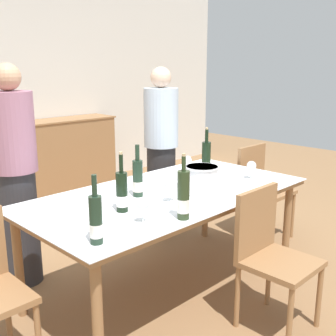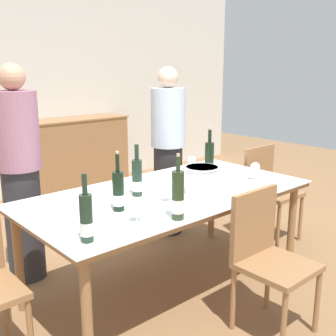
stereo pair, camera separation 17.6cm
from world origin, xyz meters
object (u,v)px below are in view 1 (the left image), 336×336
object	(u,v)px
wine_bottle_4	(96,220)
wine_glass_2	(143,205)
chair_right_end	(260,184)
person_guest_left	(161,153)
wine_glass_0	(251,166)
dining_table	(168,200)
wine_bottle_0	(138,179)
person_host	(16,178)
sideboard_cabinet	(65,155)
wine_glass_1	(171,186)
ice_bucket	(202,179)
wine_bottle_2	(183,197)
wine_bottle_3	(122,193)
wine_bottle_1	(206,161)
chair_near_front	(269,249)
wine_glass_3	(188,161)

from	to	relation	value
wine_bottle_4	wine_glass_2	bearing A→B (deg)	7.50
chair_right_end	person_guest_left	distance (m)	1.01
wine_glass_0	chair_right_end	world-z (taller)	wine_glass_0
dining_table	wine_bottle_0	world-z (taller)	wine_bottle_0
wine_bottle_0	wine_glass_0	xyz separation A→B (m)	(0.95, -0.29, -0.03)
person_host	sideboard_cabinet	bearing A→B (deg)	50.43
wine_bottle_4	chair_right_end	world-z (taller)	wine_bottle_4
wine_glass_1	dining_table	bearing A→B (deg)	50.48
wine_glass_1	wine_bottle_4	bearing A→B (deg)	-165.07
ice_bucket	person_host	world-z (taller)	person_host
wine_bottle_2	person_host	world-z (taller)	person_host
sideboard_cabinet	wine_bottle_4	xyz separation A→B (m)	(-1.73, -3.13, 0.40)
dining_table	person_host	size ratio (longest dim) A/B	1.26
wine_bottle_0	wine_bottle_3	xyz separation A→B (m)	(-0.28, -0.17, -0.00)
dining_table	wine_bottle_4	bearing A→B (deg)	-157.47
wine_bottle_0	wine_glass_0	distance (m)	1.00
wine_bottle_1	wine_bottle_4	distance (m)	1.45
wine_glass_0	person_guest_left	xyz separation A→B (m)	(-0.00, 1.04, -0.04)
wine_bottle_4	person_host	size ratio (longest dim) A/B	0.22
wine_glass_0	wine_glass_2	distance (m)	1.27
chair_right_end	chair_near_front	xyz separation A→B (m)	(-1.20, -0.85, -0.01)
wine_bottle_3	chair_near_front	xyz separation A→B (m)	(0.64, -0.68, -0.36)
wine_bottle_4	chair_near_front	bearing A→B (deg)	-20.94
ice_bucket	wine_glass_3	bearing A→B (deg)	51.91
wine_bottle_3	wine_bottle_4	distance (m)	0.49
wine_glass_1	wine_bottle_3	bearing A→B (deg)	166.31
wine_bottle_0	wine_bottle_1	xyz separation A→B (m)	(0.71, -0.02, 0.02)
wine_bottle_2	chair_near_front	xyz separation A→B (m)	(0.46, -0.32, -0.38)
wine_bottle_1	person_guest_left	size ratio (longest dim) A/B	0.25
person_guest_left	wine_glass_1	bearing A→B (deg)	-131.24
wine_glass_0	person_host	xyz separation A→B (m)	(-1.46, 1.08, -0.02)
wine_bottle_2	chair_right_end	xyz separation A→B (m)	(1.66, 0.53, -0.37)
wine_bottle_0	wine_glass_2	distance (m)	0.51
chair_right_end	wine_glass_3	bearing A→B (deg)	165.13
wine_glass_0	person_guest_left	world-z (taller)	person_guest_left
wine_glass_2	person_guest_left	xyz separation A→B (m)	(1.26, 1.15, -0.05)
dining_table	wine_bottle_3	distance (m)	0.53
chair_near_front	wine_bottle_3	bearing A→B (deg)	132.99
wine_bottle_1	chair_near_front	world-z (taller)	wine_bottle_1
wine_bottle_0	wine_glass_3	distance (m)	0.78
wine_glass_1	person_host	xyz separation A→B (m)	(-0.59, 1.04, -0.03)
person_host	person_guest_left	size ratio (longest dim) A/B	1.02
wine_glass_3	wine_bottle_0	bearing A→B (deg)	-163.98
wine_bottle_3	wine_bottle_4	size ratio (longest dim) A/B	1.04
wine_bottle_0	wine_glass_2	xyz separation A→B (m)	(-0.31, -0.40, -0.02)
wine_glass_3	chair_right_end	distance (m)	0.90
wine_glass_0	dining_table	bearing A→B (deg)	163.89
wine_bottle_1	person_host	xyz separation A→B (m)	(-1.22, 0.81, -0.06)
wine_bottle_3	wine_bottle_4	world-z (taller)	wine_bottle_3
wine_bottle_1	person_host	bearing A→B (deg)	146.58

